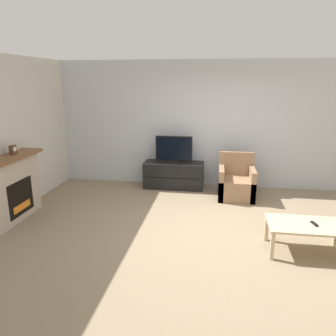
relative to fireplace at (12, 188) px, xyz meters
name	(u,v)px	position (x,y,z in m)	size (l,w,h in m)	color
ground_plane	(209,231)	(3.25, 0.03, -0.56)	(24.00, 24.00, 0.00)	#89755B
wall_back	(214,125)	(3.25, 2.42, 0.79)	(12.00, 0.06, 2.70)	silver
fireplace	(12,188)	(0.00, 0.00, 0.00)	(0.41, 1.33, 1.10)	#B7A893
mantel_clock	(13,150)	(0.02, 0.13, 0.61)	(0.08, 0.11, 0.15)	brown
tv_stand	(174,175)	(2.42, 2.11, -0.28)	(1.28, 0.50, 0.56)	black
tv	(174,150)	(2.42, 2.11, 0.27)	(0.79, 0.18, 0.57)	black
armchair	(236,183)	(3.74, 1.71, -0.28)	(0.70, 0.76, 0.87)	#937051
coffee_table	(307,227)	(4.57, -0.40, -0.20)	(1.03, 0.62, 0.41)	#CCB289
remote	(314,224)	(4.65, -0.40, -0.14)	(0.07, 0.16, 0.02)	black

